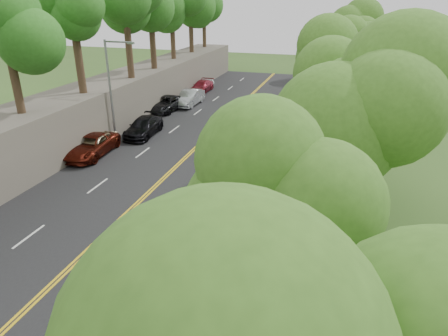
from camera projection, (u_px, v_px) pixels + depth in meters
ground at (161, 263)px, 17.90m from camera, size 140.00×140.00×0.00m
road at (180, 142)px, 32.49m from camera, size 11.20×66.00×0.04m
sidewalk at (277, 153)px, 30.36m from camera, size 4.20×66.00×0.05m
jersey_barrier at (247, 146)px, 30.87m from camera, size 0.42×66.00×0.60m
rock_embankment at (91, 111)px, 33.87m from camera, size 5.00×66.00×4.00m
chainlink_fence at (305, 143)px, 29.41m from camera, size 0.04×66.00×2.00m
trees_embankment at (81, 3)px, 30.35m from camera, size 6.40×66.00×13.00m
trees_fenceside at (349, 62)px, 26.39m from camera, size 7.00×66.00×14.00m
streetlight at (112, 84)px, 31.13m from camera, size 2.52×0.22×8.00m
signpost at (149, 273)px, 14.19m from camera, size 0.62×0.09×3.10m
construction_barrel at (297, 118)px, 37.24m from camera, size 0.58×0.58×0.96m
concrete_block at (266, 243)px, 18.59m from camera, size 1.26×1.06×0.73m
car_2 at (90, 146)px, 29.56m from camera, size 2.91×5.62×1.52m
car_3 at (144, 127)px, 33.83m from camera, size 2.40×5.23×1.48m
car_4 at (96, 144)px, 29.93m from camera, size 1.84×4.46×1.51m
car_5 at (190, 98)px, 43.15m from camera, size 1.80×4.99×1.63m
car_6 at (166, 104)px, 41.09m from camera, size 2.71×5.40×1.47m
car_7 at (202, 86)px, 49.14m from camera, size 1.93×4.68×1.36m
car_8 at (203, 85)px, 49.89m from camera, size 1.94×4.16×1.38m
painter_0 at (191, 228)px, 18.93m from camera, size 0.56×0.83×1.66m
painter_1 at (184, 235)px, 18.18m from camera, size 0.65×0.79×1.88m
painter_2 at (198, 220)px, 19.69m from camera, size 0.85×0.95×1.60m
painter_3 at (224, 182)px, 23.61m from camera, size 0.81×1.15×1.62m
person_far at (313, 109)px, 38.74m from camera, size 1.05×0.76×1.66m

